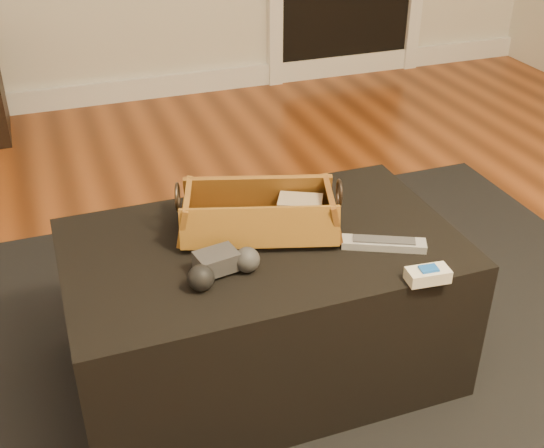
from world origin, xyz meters
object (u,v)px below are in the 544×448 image
object	(u,v)px
cream_gadget	(428,275)
wicker_basket	(259,215)
silver_remote	(384,243)
tv_remote	(251,226)
game_controller	(221,266)
ottoman	(263,307)

from	to	relation	value
cream_gadget	wicker_basket	bearing A→B (deg)	131.00
silver_remote	cream_gadget	distance (m)	0.17
tv_remote	silver_remote	xyz separation A→B (m)	(0.29, -0.17, -0.01)
tv_remote	silver_remote	size ratio (longest dim) A/B	1.04
tv_remote	wicker_basket	distance (m)	0.03
silver_remote	tv_remote	bearing A→B (deg)	149.94
tv_remote	cream_gadget	xyz separation A→B (m)	(0.32, -0.33, -0.01)
game_controller	wicker_basket	bearing A→B (deg)	47.69
ottoman	wicker_basket	bearing A→B (deg)	78.86
game_controller	cream_gadget	xyz separation A→B (m)	(0.45, -0.18, -0.01)
ottoman	game_controller	world-z (taller)	game_controller
wicker_basket	cream_gadget	distance (m)	0.45
ottoman	wicker_basket	xyz separation A→B (m)	(0.01, 0.05, 0.26)
tv_remote	wicker_basket	bearing A→B (deg)	30.87
silver_remote	cream_gadget	bearing A→B (deg)	-80.23
tv_remote	game_controller	distance (m)	0.20
tv_remote	game_controller	world-z (taller)	game_controller
game_controller	silver_remote	distance (m)	0.42
ottoman	tv_remote	bearing A→B (deg)	108.59
game_controller	silver_remote	size ratio (longest dim) A/B	0.94
ottoman	silver_remote	distance (m)	0.38
ottoman	tv_remote	world-z (taller)	tv_remote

